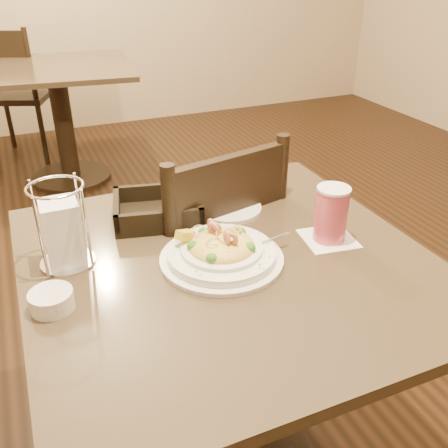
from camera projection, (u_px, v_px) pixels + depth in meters
name	position (u px, v px, depth m)	size (l,w,h in m)	color
main_table	(227.00, 337.00, 1.25)	(0.90, 0.90, 0.75)	black
background_table	(61.00, 104.00, 3.14)	(0.99, 0.99, 0.75)	black
dining_chair_near	(204.00, 269.00, 1.54)	(0.50, 0.50, 0.93)	black
dining_chair_far	(15.00, 91.00, 3.49)	(0.55, 0.55, 0.93)	black
pasta_bowl	(221.00, 251.00, 1.12)	(0.31, 0.28, 0.09)	white
drink_glass	(331.00, 215.00, 1.18)	(0.14, 0.14, 0.14)	white
bread_basket	(158.00, 211.00, 1.30)	(0.25, 0.22, 0.06)	black
napkin_caddy	(63.00, 231.00, 1.08)	(0.12, 0.12, 0.19)	silver
side_plate	(229.00, 208.00, 1.35)	(0.17, 0.17, 0.01)	white
butter_ramekin	(52.00, 300.00, 0.97)	(0.09, 0.09, 0.04)	white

